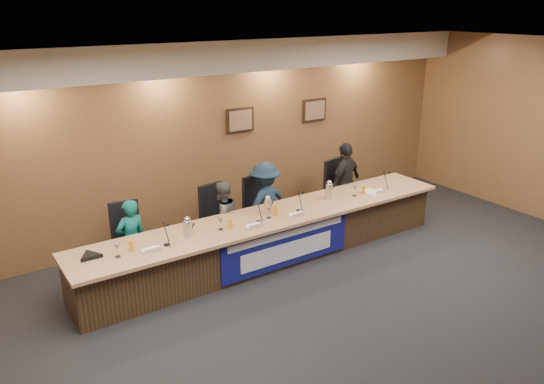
{
  "coord_description": "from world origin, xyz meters",
  "views": [
    {
      "loc": [
        -4.08,
        -3.73,
        3.74
      ],
      "look_at": [
        0.16,
        2.62,
        1.0
      ],
      "focal_mm": 35.0,
      "sensor_mm": 36.0,
      "label": 1
    }
  ],
  "objects_px": {
    "office_chair_c": "(262,213)",
    "carafe_left": "(188,229)",
    "panelist_a": "(132,240)",
    "panelist_c": "(265,203)",
    "panelist_b": "(222,218)",
    "carafe_mid": "(268,206)",
    "panelist_d": "(345,182)",
    "banner": "(287,246)",
    "dais_body": "(272,238)",
    "office_chair_a": "(130,245)",
    "speakerphone": "(90,256)",
    "office_chair_b": "(220,223)",
    "carafe_right": "(329,192)",
    "office_chair_d": "(341,193)"
  },
  "relations": [
    {
      "from": "speakerphone",
      "to": "office_chair_b",
      "type": "bearing_deg",
      "value": 16.65
    },
    {
      "from": "panelist_a",
      "to": "panelist_c",
      "type": "height_order",
      "value": "panelist_c"
    },
    {
      "from": "panelist_a",
      "to": "carafe_left",
      "type": "distance_m",
      "value": 0.89
    },
    {
      "from": "carafe_left",
      "to": "carafe_right",
      "type": "bearing_deg",
      "value": 1.43
    },
    {
      "from": "banner",
      "to": "office_chair_c",
      "type": "xyz_separation_m",
      "value": [
        0.26,
        1.1,
        0.1
      ]
    },
    {
      "from": "office_chair_b",
      "to": "panelist_c",
      "type": "bearing_deg",
      "value": -16.39
    },
    {
      "from": "panelist_d",
      "to": "office_chair_b",
      "type": "distance_m",
      "value": 2.5
    },
    {
      "from": "carafe_left",
      "to": "carafe_mid",
      "type": "xyz_separation_m",
      "value": [
        1.36,
        0.1,
        -0.0
      ]
    },
    {
      "from": "office_chair_b",
      "to": "carafe_mid",
      "type": "bearing_deg",
      "value": -60.85
    },
    {
      "from": "office_chair_c",
      "to": "carafe_right",
      "type": "relative_size",
      "value": 1.9
    },
    {
      "from": "office_chair_c",
      "to": "speakerphone",
      "type": "relative_size",
      "value": 1.5
    },
    {
      "from": "panelist_a",
      "to": "panelist_b",
      "type": "height_order",
      "value": "panelist_a"
    },
    {
      "from": "panelist_d",
      "to": "carafe_mid",
      "type": "relative_size",
      "value": 6.64
    },
    {
      "from": "dais_body",
      "to": "office_chair_a",
      "type": "relative_size",
      "value": 12.5
    },
    {
      "from": "panelist_b",
      "to": "carafe_mid",
      "type": "height_order",
      "value": "panelist_b"
    },
    {
      "from": "carafe_mid",
      "to": "panelist_c",
      "type": "bearing_deg",
      "value": 60.91
    },
    {
      "from": "panelist_a",
      "to": "panelist_d",
      "type": "relative_size",
      "value": 0.83
    },
    {
      "from": "office_chair_b",
      "to": "dais_body",
      "type": "bearing_deg",
      "value": -61.63
    },
    {
      "from": "office_chair_c",
      "to": "speakerphone",
      "type": "xyz_separation_m",
      "value": [
        -2.94,
        -0.64,
        0.3
      ]
    },
    {
      "from": "panelist_a",
      "to": "dais_body",
      "type": "bearing_deg",
      "value": 155.58
    },
    {
      "from": "dais_body",
      "to": "speakerphone",
      "type": "xyz_separation_m",
      "value": [
        -2.68,
        0.04,
        0.43
      ]
    },
    {
      "from": "office_chair_a",
      "to": "panelist_b",
      "type": "bearing_deg",
      "value": 2.68
    },
    {
      "from": "office_chair_a",
      "to": "speakerphone",
      "type": "bearing_deg",
      "value": -131.07
    },
    {
      "from": "office_chair_c",
      "to": "carafe_mid",
      "type": "distance_m",
      "value": 0.79
    },
    {
      "from": "carafe_left",
      "to": "carafe_right",
      "type": "height_order",
      "value": "carafe_right"
    },
    {
      "from": "office_chair_a",
      "to": "office_chair_c",
      "type": "xyz_separation_m",
      "value": [
        2.23,
        0.0,
        0.0
      ]
    },
    {
      "from": "banner",
      "to": "speakerphone",
      "type": "relative_size",
      "value": 6.88
    },
    {
      "from": "carafe_left",
      "to": "banner",
      "type": "bearing_deg",
      "value": -15.06
    },
    {
      "from": "panelist_d",
      "to": "carafe_left",
      "type": "distance_m",
      "value": 3.41
    },
    {
      "from": "panelist_c",
      "to": "office_chair_a",
      "type": "height_order",
      "value": "panelist_c"
    },
    {
      "from": "carafe_left",
      "to": "carafe_right",
      "type": "distance_m",
      "value": 2.51
    },
    {
      "from": "carafe_left",
      "to": "office_chair_d",
      "type": "bearing_deg",
      "value": 12.21
    },
    {
      "from": "banner",
      "to": "carafe_mid",
      "type": "bearing_deg",
      "value": 93.76
    },
    {
      "from": "panelist_d",
      "to": "office_chair_b",
      "type": "bearing_deg",
      "value": -20.63
    },
    {
      "from": "panelist_b",
      "to": "office_chair_b",
      "type": "bearing_deg",
      "value": -98.43
    },
    {
      "from": "banner",
      "to": "panelist_b",
      "type": "distance_m",
      "value": 1.15
    },
    {
      "from": "banner",
      "to": "office_chair_d",
      "type": "height_order",
      "value": "banner"
    },
    {
      "from": "panelist_c",
      "to": "office_chair_a",
      "type": "distance_m",
      "value": 2.24
    },
    {
      "from": "panelist_a",
      "to": "carafe_mid",
      "type": "xyz_separation_m",
      "value": [
        1.94,
        -0.53,
        0.26
      ]
    },
    {
      "from": "banner",
      "to": "carafe_right",
      "type": "relative_size",
      "value": 8.69
    },
    {
      "from": "dais_body",
      "to": "panelist_d",
      "type": "bearing_deg",
      "value": 16.56
    },
    {
      "from": "banner",
      "to": "carafe_left",
      "type": "height_order",
      "value": "carafe_left"
    },
    {
      "from": "dais_body",
      "to": "panelist_a",
      "type": "xyz_separation_m",
      "value": [
        -1.97,
        0.58,
        0.25
      ]
    },
    {
      "from": "banner",
      "to": "panelist_d",
      "type": "height_order",
      "value": "panelist_d"
    },
    {
      "from": "carafe_right",
      "to": "office_chair_c",
      "type": "bearing_deg",
      "value": 142.37
    },
    {
      "from": "carafe_right",
      "to": "office_chair_b",
      "type": "bearing_deg",
      "value": 158.07
    },
    {
      "from": "office_chair_a",
      "to": "carafe_right",
      "type": "relative_size",
      "value": 1.9
    },
    {
      "from": "office_chair_a",
      "to": "dais_body",
      "type": "bearing_deg",
      "value": -12.51
    },
    {
      "from": "office_chair_c",
      "to": "carafe_left",
      "type": "bearing_deg",
      "value": -165.14
    },
    {
      "from": "dais_body",
      "to": "panelist_c",
      "type": "distance_m",
      "value": 0.72
    }
  ]
}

